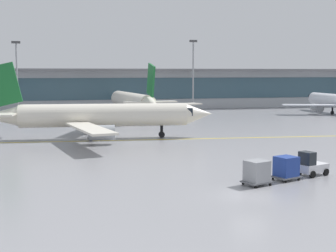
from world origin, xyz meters
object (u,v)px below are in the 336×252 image
object	(u,v)px
baggage_tug	(311,165)
apron_light_mast_2	(193,72)
taxiing_regional_jet	(101,116)
apron_light_mast_1	(17,74)
cargo_dolly_lead	(286,167)
cargo_dolly_trailing	(257,172)
gate_airplane_1	(132,101)

from	to	relation	value
baggage_tug	apron_light_mast_2	size ratio (longest dim) A/B	0.18
taxiing_regional_jet	baggage_tug	size ratio (longest dim) A/B	10.43
baggage_tug	apron_light_mast_1	distance (m)	76.08
taxiing_regional_jet	baggage_tug	xyz separation A→B (m)	(14.91, -27.19, -2.13)
cargo_dolly_lead	apron_light_mast_2	xyz separation A→B (m)	(13.53, 71.08, 7.70)
baggage_tug	cargo_dolly_trailing	world-z (taller)	baggage_tug
gate_airplane_1	taxiing_regional_jet	bearing A→B (deg)	157.21
taxiing_regional_jet	baggage_tug	world-z (taller)	taxiing_regional_jet
apron_light_mast_1	baggage_tug	bearing A→B (deg)	-68.20
taxiing_regional_jet	cargo_dolly_trailing	world-z (taller)	taxiing_regional_jet
cargo_dolly_lead	apron_light_mast_2	bearing A→B (deg)	59.48
taxiing_regional_jet	cargo_dolly_lead	world-z (taller)	taxiing_regional_jet
cargo_dolly_trailing	apron_light_mast_1	world-z (taller)	apron_light_mast_1
cargo_dolly_lead	apron_light_mast_1	size ratio (longest dim) A/B	0.16
apron_light_mast_1	cargo_dolly_trailing	bearing A→B (deg)	-72.98
taxiing_regional_jet	cargo_dolly_lead	size ratio (longest dim) A/B	12.11
gate_airplane_1	baggage_tug	distance (m)	57.10
gate_airplane_1	taxiing_regional_jet	xyz separation A→B (m)	(-9.10, -29.57, -0.08)
taxiing_regional_jet	apron_light_mast_1	world-z (taller)	apron_light_mast_1
taxiing_regional_jet	gate_airplane_1	bearing A→B (deg)	78.29
gate_airplane_1	cargo_dolly_trailing	world-z (taller)	gate_airplane_1
cargo_dolly_lead	gate_airplane_1	bearing A→B (deg)	73.17
taxiing_regional_jet	baggage_tug	bearing A→B (deg)	-55.87
taxiing_regional_jet	cargo_dolly_lead	bearing A→B (deg)	-61.49
gate_airplane_1	cargo_dolly_trailing	distance (m)	58.93
gate_airplane_1	cargo_dolly_trailing	size ratio (longest dim) A/B	12.44
gate_airplane_1	apron_light_mast_1	bearing A→B (deg)	53.06
gate_airplane_1	taxiing_regional_jet	distance (m)	30.94
baggage_tug	apron_light_mast_2	world-z (taller)	apron_light_mast_2
apron_light_mast_2	baggage_tug	bearing A→B (deg)	-98.66
gate_airplane_1	cargo_dolly_trailing	xyz separation A→B (m)	(-0.13, -58.90, -2.05)
apron_light_mast_2	gate_airplane_1	bearing A→B (deg)	-141.10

